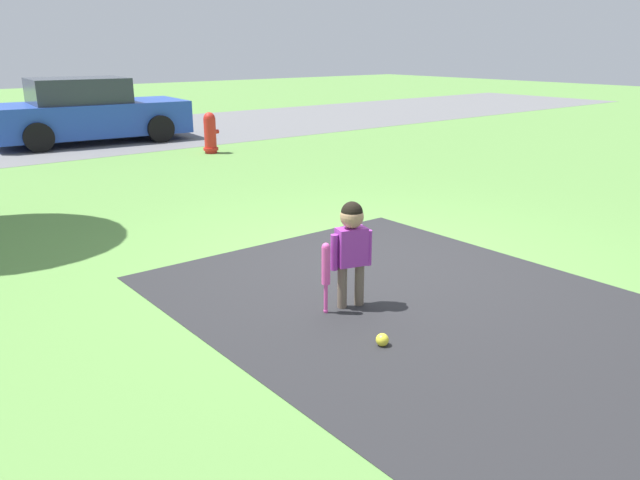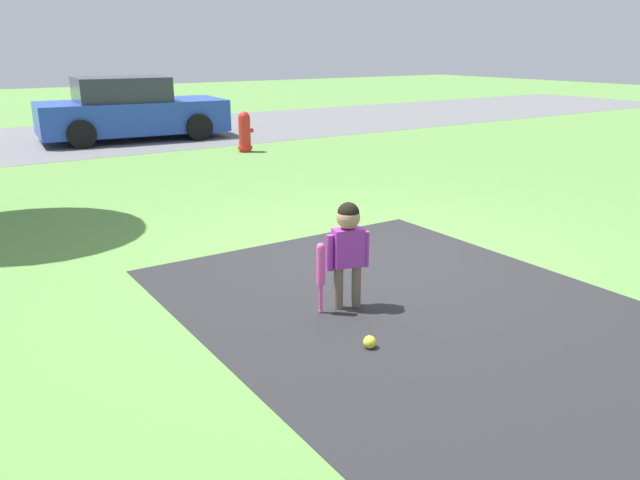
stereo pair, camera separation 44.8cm
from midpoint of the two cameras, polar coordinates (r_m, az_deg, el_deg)
The scene contains 8 objects.
ground_plane at distance 6.26m, azimuth 6.80°, elevation -1.80°, with size 60.00×60.00×0.00m, color #5B8C42.
driveway_strip at distance 4.42m, azimuth 23.52°, elevation -11.65°, with size 3.36×7.00×0.01m.
street_strip at distance 15.57m, azimuth -19.13°, elevation 8.90°, with size 40.00×6.00×0.01m.
child at distance 4.92m, azimuth 5.19°, elevation -0.07°, with size 0.35×0.19×0.88m.
baseball_bat at distance 4.86m, azimuth 2.71°, elevation -2.64°, with size 0.07×0.07×0.59m.
sports_ball at distance 4.47m, azimuth 7.47°, elevation -9.29°, with size 0.09×0.09×0.09m.
fire_hydrant at distance 12.66m, azimuth -5.89°, elevation 9.78°, with size 0.33×0.29×0.80m.
parked_car at distance 14.87m, azimuth -16.14°, elevation 11.30°, with size 4.18×2.27×1.38m.
Camera 2 is at (-3.68, -4.61, 2.04)m, focal length 35.00 mm.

